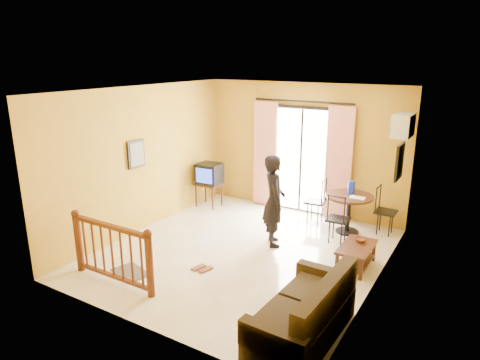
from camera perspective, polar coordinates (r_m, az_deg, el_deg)
The scene contains 19 objects.
ground at distance 7.62m, azimuth 0.40°, elevation -9.62°, with size 5.00×5.00×0.00m, color beige.
room_shell at distance 7.04m, azimuth 0.43°, elevation 2.94°, with size 5.00×5.00×5.00m.
balcony_door at distance 9.28m, azimuth 8.13°, elevation 2.76°, with size 2.25×0.14×2.46m.
tv_table at distance 9.72m, azimuth -4.19°, elevation -0.84°, with size 0.55×0.46×0.55m.
television at distance 9.62m, azimuth -4.09°, elevation 0.87°, with size 0.54×0.50×0.46m.
picture_left at distance 8.26m, azimuth -13.67°, elevation 3.38°, with size 0.05×0.42×0.52m.
dining_table at distance 8.49m, azimuth 14.34°, elevation -3.00°, with size 0.91×0.91×0.76m.
water_jug at distance 8.50m, azimuth 14.62°, elevation -0.98°, with size 0.13×0.13×0.25m, color #1425C3.
serving_tray at distance 8.30m, azimuth 15.40°, elevation -2.30°, with size 0.28×0.18×0.02m, color beige.
dining_chairs at distance 8.67m, azimuth 13.72°, elevation -6.78°, with size 1.80×1.26×0.95m.
air_conditioner at distance 8.05m, azimuth 20.89°, elevation 6.81°, with size 0.31×0.60×0.40m.
botanical_print at distance 7.50m, azimuth 20.49°, elevation 2.31°, with size 0.05×0.50×0.60m.
coffee_table at distance 7.27m, azimuth 15.25°, elevation -9.35°, with size 0.48×0.86×0.38m.
bowl at distance 7.37m, azimuth 15.75°, elevation -7.71°, with size 0.18×0.18×0.06m, color brown.
sofa at distance 5.48m, azimuth 8.78°, elevation -17.36°, with size 0.86×1.75×0.82m.
standing_person at distance 7.67m, azimuth 4.56°, elevation -2.76°, with size 0.61×0.40×1.67m, color black.
stair_balustrade at distance 6.72m, azimuth -16.75°, elevation -8.74°, with size 1.63×0.13×1.04m.
doormat at distance 7.17m, azimuth -14.41°, elevation -11.84°, with size 0.60×0.40×0.02m, color #504740.
sandals at distance 7.08m, azimuth -5.06°, elevation -11.67°, with size 0.30×0.27×0.03m.
Camera 1 is at (3.50, -5.89, 3.32)m, focal length 32.00 mm.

